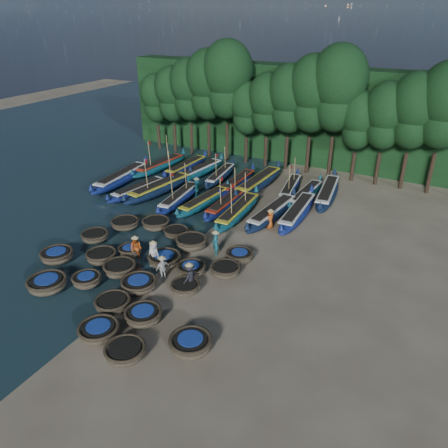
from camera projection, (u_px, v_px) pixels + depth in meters
The scene contains 63 objects.
ground at pixel (180, 254), 30.19m from camera, with size 120.00×120.00×0.00m, color gray.
foliage_wall at pixel (299, 115), 46.51m from camera, with size 40.00×3.00×10.00m, color black.
coracle_3 at pixel (99, 330), 22.48m from camera, with size 2.57×2.57×0.72m.
coracle_4 at pixel (125, 351), 21.17m from camera, with size 2.48×2.48×0.67m.
coracle_5 at pixel (47, 283), 26.18m from camera, with size 2.64×2.64×0.82m.
coracle_6 at pixel (87, 280), 26.63m from camera, with size 2.00×2.00×0.73m.
coracle_7 at pixel (113, 303), 24.53m from camera, with size 2.36×2.36×0.72m.
coracle_8 at pixel (143, 315), 23.60m from camera, with size 2.18×2.18×0.72m.
coracle_9 at pixel (191, 344), 21.49m from camera, with size 2.42×2.42×0.84m.
coracle_10 at pixel (57, 255), 29.16m from camera, with size 2.43×2.43×0.80m.
coracle_11 at pixel (101, 256), 29.11m from camera, with size 2.32×2.32×0.77m.
coracle_12 at pixel (120, 268), 27.72m from camera, with size 2.50×2.50×0.81m.
coracle_13 at pixel (139, 284), 26.24m from camera, with size 2.24×2.24×0.73m.
coracle_14 at pixel (185, 287), 26.05m from camera, with size 2.09×2.09×0.63m.
coracle_15 at pixel (95, 236), 31.72m from camera, with size 2.45×2.45×0.70m.
coracle_16 at pixel (130, 250), 29.89m from camera, with size 1.86×1.86×0.66m.
coracle_17 at pixel (164, 259), 28.76m from camera, with size 2.70×2.70×0.78m.
coracle_18 at pixel (191, 269), 27.76m from camera, with size 2.30×2.30×0.71m.
coracle_19 at pixel (225, 270), 27.66m from camera, with size 2.19×2.19×0.73m.
coracle_20 at pixel (125, 223), 33.56m from camera, with size 2.22×2.22×0.72m.
coracle_21 at pixel (156, 223), 33.46m from camera, with size 2.60×2.60×0.78m.
coracle_22 at pixel (176, 232), 32.36m from camera, with size 2.24×2.24×0.64m.
coracle_23 at pixel (191, 242), 30.74m from camera, with size 2.64×2.64×0.85m.
coracle_24 at pixel (239, 255), 29.27m from camera, with size 2.22×2.22×0.69m.
long_boat_0 at pixel (121, 178), 41.93m from camera, with size 2.27×9.19×1.62m.
long_boat_1 at pixel (139, 189), 39.53m from camera, with size 2.36×7.31×1.30m.
long_boat_2 at pixel (160, 188), 39.57m from camera, with size 2.85×8.89×3.82m.
long_boat_3 at pixel (179, 198), 37.77m from camera, with size 2.18×7.78×3.32m.
long_boat_4 at pixel (204, 201), 37.08m from camera, with size 2.09×7.61×1.35m.
long_boat_5 at pixel (228, 203), 36.72m from camera, with size 1.40×7.93×3.37m.
long_boat_6 at pixel (238, 211), 35.15m from camera, with size 1.80×8.33×3.54m.
long_boat_7 at pixel (272, 213), 34.94m from camera, with size 2.19×8.43×1.49m.
long_boat_8 at pixel (297, 212), 34.99m from camera, with size 1.90×8.68×1.53m.
long_boat_9 at pixel (160, 166), 45.24m from camera, with size 2.23×8.30×3.54m.
long_boat_10 at pixel (186, 167), 45.01m from camera, with size 1.64×7.81×1.37m.
long_boat_11 at pixel (199, 171), 43.70m from camera, with size 2.39×8.23×1.46m.
long_boat_12 at pixel (220, 175), 42.81m from camera, with size 2.14×7.30×3.12m.
long_boat_13 at pixel (238, 182), 41.05m from camera, with size 1.48×7.61×1.34m.
long_boat_14 at pixel (259, 182), 40.80m from camera, with size 2.03×9.21×1.62m.
long_boat_15 at pixel (290, 188), 39.89m from camera, with size 2.33×7.19×3.09m.
long_boat_16 at pixel (306, 194), 38.44m from camera, with size 1.69×7.64×1.35m.
long_boat_17 at pixel (327, 193), 38.58m from camera, with size 2.65×8.83×1.57m.
fisherman_0 at pixel (154, 253), 28.44m from camera, with size 0.93×0.66×1.99m.
fisherman_1 at pixel (216, 242), 29.75m from camera, with size 0.77×0.72×1.96m.
fisherman_2 at pixel (136, 248), 29.14m from camera, with size 0.94×0.79×1.94m.
fisherman_3 at pixel (190, 276), 26.16m from camera, with size 0.73×1.16×1.93m.
fisherman_4 at pixel (163, 267), 27.13m from camera, with size 0.71×0.99×1.76m.
fisherman_5 at pixel (197, 187), 39.06m from camera, with size 1.03×1.65×1.89m.
fisherman_6 at pixel (270, 218), 33.39m from camera, with size 0.67×0.84×1.71m.
tree_0 at pixel (156, 98), 50.02m from camera, with size 3.68×3.68×8.68m.
tree_1 at pixel (173, 93), 48.75m from camera, with size 4.09×4.09×9.65m.
tree_2 at pixel (190, 89), 47.49m from camera, with size 4.51×4.51×10.63m.
tree_3 at pixel (208, 84), 46.22m from camera, with size 4.92×4.92×11.60m.
tree_4 at pixel (227, 79), 44.95m from camera, with size 5.34×5.34×12.58m.
tree_5 at pixel (247, 107), 45.20m from camera, with size 3.68×3.68×8.68m.
tree_6 at pixel (268, 103), 43.93m from camera, with size 4.09×4.09×9.65m.
tree_7 at pixel (290, 98), 42.66m from camera, with size 4.51×4.51×10.63m.
tree_8 at pixel (313, 93), 41.39m from camera, with size 4.92×4.92×11.60m.
tree_9 at pixel (338, 87), 40.13m from camera, with size 5.34×5.34×12.58m.
tree_10 at pixel (359, 120), 40.37m from camera, with size 3.68×3.68×8.68m.
tree_11 at pixel (386, 115), 39.10m from camera, with size 4.09×4.09×9.65m.
tree_12 at pixel (415, 110), 37.84m from camera, with size 4.51×4.51×10.63m.
tree_13 at pixel (446, 104), 36.57m from camera, with size 4.92×4.92×11.60m.
Camera 1 is at (14.91, -21.58, 15.39)m, focal length 35.00 mm.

